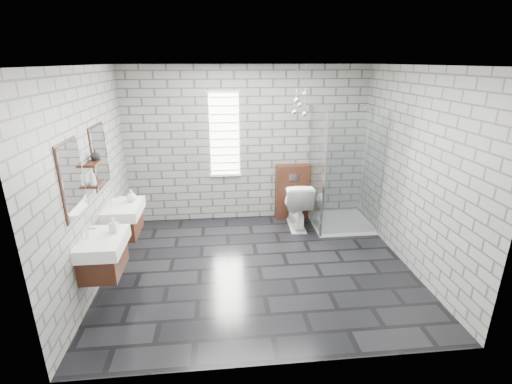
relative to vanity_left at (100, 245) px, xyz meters
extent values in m
cube|color=black|center=(1.91, 0.59, -0.77)|extent=(4.20, 3.60, 0.02)
cube|color=white|center=(1.91, 0.59, 1.95)|extent=(4.20, 3.60, 0.02)
cube|color=gray|center=(1.91, 2.40, 0.59)|extent=(4.20, 0.02, 2.70)
cube|color=gray|center=(1.91, -1.22, 0.59)|extent=(4.20, 0.02, 2.70)
cube|color=gray|center=(-0.20, 0.59, 0.59)|extent=(0.02, 3.60, 2.70)
cube|color=gray|center=(4.02, 0.59, 0.59)|extent=(0.02, 3.60, 2.70)
cube|color=#422114|center=(0.02, 0.00, -0.21)|extent=(0.42, 0.62, 0.30)
cube|color=silver|center=(0.22, 0.00, -0.18)|extent=(0.02, 0.35, 0.01)
cube|color=white|center=(0.04, 0.00, 0.02)|extent=(0.47, 0.70, 0.15)
cylinder|color=silver|center=(-0.11, 0.00, 0.15)|extent=(0.04, 0.04, 0.12)
cylinder|color=silver|center=(-0.06, 0.00, 0.20)|extent=(0.10, 0.02, 0.02)
cube|color=white|center=(-0.17, 0.00, 0.79)|extent=(0.03, 0.55, 0.80)
cube|color=#422114|center=(-0.19, 0.00, 0.79)|extent=(0.01, 0.59, 0.84)
cube|color=#422114|center=(0.02, 1.02, -0.21)|extent=(0.42, 0.62, 0.30)
cube|color=silver|center=(0.22, 1.02, -0.18)|extent=(0.02, 0.35, 0.01)
cube|color=white|center=(0.04, 1.02, 0.02)|extent=(0.47, 0.70, 0.15)
cylinder|color=silver|center=(-0.11, 1.02, 0.15)|extent=(0.04, 0.04, 0.12)
cylinder|color=silver|center=(-0.06, 1.02, 0.20)|extent=(0.10, 0.02, 0.02)
cube|color=white|center=(-0.17, 1.02, 0.79)|extent=(0.03, 0.55, 0.80)
cube|color=#422114|center=(-0.19, 1.02, 0.79)|extent=(0.01, 0.59, 0.84)
cube|color=#422114|center=(-0.12, 0.54, 0.56)|extent=(0.14, 0.30, 0.03)
cube|color=#422114|center=(-0.12, 0.54, 0.82)|extent=(0.14, 0.30, 0.03)
cube|color=white|center=(1.51, 2.37, 0.79)|extent=(0.50, 0.02, 1.40)
cube|color=white|center=(1.51, 2.36, 1.51)|extent=(0.56, 0.04, 0.04)
cube|color=white|center=(1.51, 2.36, 0.07)|extent=(0.56, 0.04, 0.04)
cube|color=white|center=(1.51, 2.35, 0.16)|extent=(0.48, 0.01, 0.02)
cube|color=white|center=(1.51, 2.35, 0.30)|extent=(0.48, 0.01, 0.02)
cube|color=white|center=(1.51, 2.35, 0.44)|extent=(0.48, 0.01, 0.02)
cube|color=white|center=(1.51, 2.35, 0.58)|extent=(0.48, 0.01, 0.02)
cube|color=white|center=(1.51, 2.35, 0.72)|extent=(0.48, 0.01, 0.02)
cube|color=white|center=(1.51, 2.35, 0.86)|extent=(0.48, 0.01, 0.02)
cube|color=white|center=(1.51, 2.35, 1.00)|extent=(0.48, 0.01, 0.02)
cube|color=white|center=(1.51, 2.35, 1.14)|extent=(0.48, 0.01, 0.02)
cube|color=white|center=(1.51, 2.35, 1.28)|extent=(0.48, 0.01, 0.03)
cube|color=white|center=(1.51, 2.35, 1.42)|extent=(0.48, 0.01, 0.03)
cube|color=#422114|center=(2.71, 2.29, -0.26)|extent=(0.60, 0.20, 1.00)
cube|color=silver|center=(2.71, 2.18, 0.04)|extent=(0.18, 0.01, 0.12)
cube|color=white|center=(3.51, 1.89, -0.73)|extent=(1.00, 1.00, 0.06)
cube|color=silver|center=(3.51, 1.40, 0.27)|extent=(1.00, 0.01, 2.00)
cube|color=silver|center=(3.02, 1.89, 0.27)|extent=(0.01, 1.00, 2.00)
cube|color=silver|center=(3.02, 1.40, 0.27)|extent=(0.03, 0.03, 2.00)
cube|color=silver|center=(3.99, 1.40, 0.27)|extent=(0.03, 0.03, 2.00)
cylinder|color=silver|center=(3.95, 2.09, 0.34)|extent=(0.02, 0.02, 1.80)
cylinder|color=silver|center=(3.87, 2.09, 1.26)|extent=(0.14, 0.14, 0.02)
sphere|color=silver|center=(2.64, 1.89, 1.41)|extent=(0.09, 0.09, 0.09)
cylinder|color=silver|center=(2.64, 1.89, 1.70)|extent=(0.01, 0.01, 0.49)
sphere|color=silver|center=(2.79, 1.92, 1.19)|extent=(0.09, 0.09, 0.09)
cylinder|color=silver|center=(2.79, 1.92, 1.59)|extent=(0.01, 0.01, 0.70)
sphere|color=silver|center=(2.73, 2.03, 1.32)|extent=(0.09, 0.09, 0.09)
cylinder|color=silver|center=(2.73, 2.03, 1.66)|extent=(0.01, 0.01, 0.57)
sphere|color=silver|center=(2.63, 1.97, 1.22)|extent=(0.09, 0.09, 0.09)
cylinder|color=silver|center=(2.63, 1.97, 1.60)|extent=(0.01, 0.01, 0.68)
sphere|color=silver|center=(2.79, 2.00, 1.50)|extent=(0.09, 0.09, 0.09)
cylinder|color=silver|center=(2.79, 2.00, 1.75)|extent=(0.01, 0.01, 0.39)
imported|color=white|center=(2.71, 1.88, -0.34)|extent=(0.49, 0.83, 0.82)
imported|color=#B2B2B2|center=(0.15, 0.11, 0.19)|extent=(0.10, 0.10, 0.19)
imported|color=#B2B2B2|center=(0.14, 1.14, 0.18)|extent=(0.14, 0.14, 0.17)
imported|color=#B2B2B2|center=(-0.11, 0.43, 0.68)|extent=(0.08, 0.08, 0.20)
imported|color=#B2B2B2|center=(-0.11, 0.65, 0.90)|extent=(0.15, 0.15, 0.13)
camera|label=1|loc=(1.40, -3.97, 2.00)|focal=26.00mm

